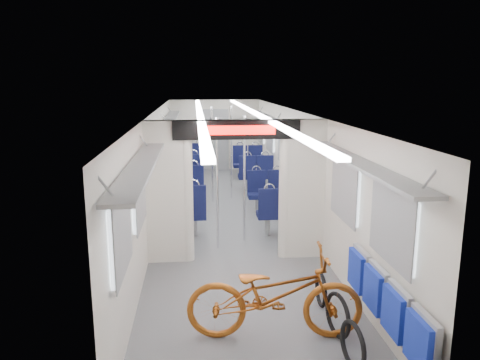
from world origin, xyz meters
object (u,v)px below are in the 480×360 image
(seat_bay_far_right, at_px, (252,166))
(stanchion_far_left, at_px, (212,155))
(bicycle, at_px, (275,294))
(seat_bay_near_right, at_px, (273,199))
(seat_bay_near_left, at_px, (182,196))
(bike_hoop_b, at_px, (338,317))
(bike_hoop_a, at_px, (353,347))
(stanchion_near_left, at_px, (217,185))
(flip_bench, at_px, (385,301))
(seat_bay_far_left, at_px, (185,165))
(stanchion_far_right, at_px, (231,153))
(stanchion_near_right, at_px, (244,180))
(bike_hoop_c, at_px, (321,291))

(seat_bay_far_right, height_order, stanchion_far_left, stanchion_far_left)
(bicycle, bearing_deg, seat_bay_near_right, -4.24)
(seat_bay_near_right, bearing_deg, seat_bay_near_left, 173.09)
(seat_bay_near_left, bearing_deg, bike_hoop_b, -68.26)
(bike_hoop_a, distance_m, bike_hoop_b, 0.60)
(stanchion_near_left, bearing_deg, flip_bench, -64.08)
(seat_bay_far_left, height_order, stanchion_far_left, stanchion_far_left)
(seat_bay_near_left, distance_m, stanchion_near_left, 1.84)
(seat_bay_near_right, distance_m, stanchion_near_left, 1.95)
(stanchion_far_left, bearing_deg, bike_hoop_a, -80.55)
(stanchion_far_right, bearing_deg, stanchion_near_left, -98.33)
(seat_bay_far_right, xyz_separation_m, stanchion_far_left, (-1.18, -1.84, 0.61))
(bicycle, xyz_separation_m, seat_bay_near_left, (-1.15, 4.61, 0.03))
(bike_hoop_b, distance_m, seat_bay_far_left, 8.50)
(seat_bay_far_left, xyz_separation_m, seat_bay_far_right, (1.87, -0.10, -0.03))
(seat_bay_near_left, xyz_separation_m, stanchion_near_left, (0.65, -1.61, 0.59))
(bike_hoop_b, xyz_separation_m, seat_bay_far_left, (-1.87, 8.28, 0.33))
(bike_hoop_b, bearing_deg, stanchion_near_left, 111.62)
(seat_bay_far_left, relative_size, stanchion_near_right, 0.99)
(seat_bay_far_left, bearing_deg, flip_bench, -75.07)
(bike_hoop_a, height_order, stanchion_near_right, stanchion_near_right)
(seat_bay_far_right, xyz_separation_m, stanchion_near_right, (-0.71, -4.75, 0.61))
(bicycle, xyz_separation_m, stanchion_far_right, (0.02, 6.56, 0.62))
(flip_bench, distance_m, seat_bay_near_right, 4.78)
(seat_bay_far_left, relative_size, stanchion_far_left, 0.99)
(bike_hoop_a, height_order, seat_bay_near_left, seat_bay_near_left)
(bicycle, relative_size, bike_hoop_c, 4.33)
(stanchion_far_right, bearing_deg, seat_bay_far_right, 65.70)
(bicycle, bearing_deg, stanchion_far_left, 9.31)
(flip_bench, bearing_deg, stanchion_far_left, 103.54)
(bike_hoop_a, bearing_deg, stanchion_near_left, 108.02)
(bike_hoop_a, bearing_deg, flip_bench, 33.76)
(bike_hoop_b, distance_m, seat_bay_near_right, 4.47)
(flip_bench, height_order, seat_bay_far_left, seat_bay_far_left)
(bike_hoop_a, height_order, stanchion_far_left, stanchion_far_left)
(seat_bay_near_right, distance_m, stanchion_far_right, 2.37)
(bicycle, xyz_separation_m, flip_bench, (1.14, -0.37, 0.05))
(seat_bay_far_right, bearing_deg, stanchion_far_left, -122.77)
(bike_hoop_c, relative_size, stanchion_near_left, 0.20)
(stanchion_far_left, bearing_deg, bicycle, -85.81)
(stanchion_near_left, bearing_deg, stanchion_near_right, 35.28)
(seat_bay_near_left, height_order, seat_bay_far_right, seat_bay_near_left)
(bike_hoop_b, bearing_deg, flip_bench, -35.39)
(flip_bench, bearing_deg, stanchion_far_right, 99.14)
(bicycle, height_order, bike_hoop_b, bicycle)
(bike_hoop_c, relative_size, stanchion_far_right, 0.20)
(seat_bay_near_left, bearing_deg, stanchion_far_left, 67.47)
(bike_hoop_a, relative_size, bike_hoop_b, 0.96)
(flip_bench, bearing_deg, bicycle, 161.89)
(bicycle, distance_m, stanchion_near_right, 3.41)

